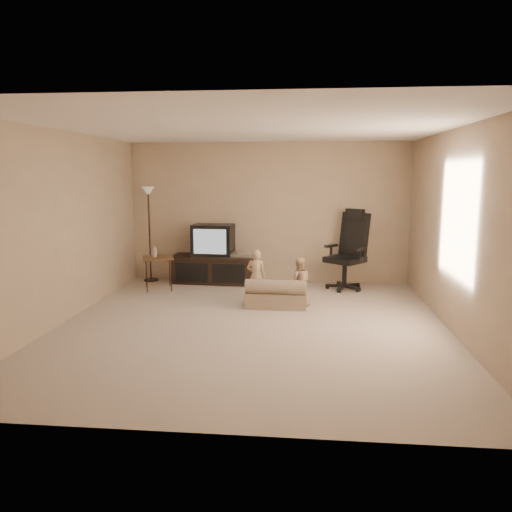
{
  "coord_description": "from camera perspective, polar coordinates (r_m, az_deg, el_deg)",
  "views": [
    {
      "loc": [
        0.67,
        -6.2,
        1.94
      ],
      "look_at": [
        -0.0,
        0.6,
        0.81
      ],
      "focal_mm": 35.0,
      "sensor_mm": 36.0,
      "label": 1
    }
  ],
  "objects": [
    {
      "name": "office_chair",
      "position": [
        8.61,
        10.45,
        -0.51
      ],
      "size": [
        0.88,
        0.88,
        1.36
      ],
      "rotation": [
        0.0,
        0.0,
        -0.69
      ],
      "color": "black",
      "rests_on": "floor"
    },
    {
      "name": "room_shell",
      "position": [
        6.25,
        -0.51,
        5.48
      ],
      "size": [
        5.5,
        5.5,
        5.5
      ],
      "color": "white",
      "rests_on": "floor"
    },
    {
      "name": "toddler_right",
      "position": [
        7.43,
        4.92,
        -2.94
      ],
      "size": [
        0.36,
        0.21,
        0.73
      ],
      "primitive_type": "imported",
      "rotation": [
        0.0,
        0.0,
        3.2
      ],
      "color": "#DAB088",
      "rests_on": "floor"
    },
    {
      "name": "tv_stand",
      "position": [
        8.97,
        -4.87,
        -0.31
      ],
      "size": [
        1.5,
        0.62,
        1.06
      ],
      "rotation": [
        0.0,
        0.0,
        -0.05
      ],
      "color": "black",
      "rests_on": "floor"
    },
    {
      "name": "child_sofa",
      "position": [
        7.36,
        2.28,
        -4.53
      ],
      "size": [
        0.89,
        0.52,
        0.43
      ],
      "rotation": [
        0.0,
        0.0,
        -0.02
      ],
      "color": "#9C856A",
      "rests_on": "floor"
    },
    {
      "name": "floor",
      "position": [
        6.53,
        -0.49,
        -7.93
      ],
      "size": [
        5.5,
        5.5,
        0.0
      ],
      "primitive_type": "plane",
      "color": "#BDAA96",
      "rests_on": "ground"
    },
    {
      "name": "side_table",
      "position": [
        8.57,
        -11.17,
        -0.25
      ],
      "size": [
        0.64,
        0.64,
        0.75
      ],
      "rotation": [
        0.0,
        0.0,
        0.34
      ],
      "color": "brown",
      "rests_on": "floor"
    },
    {
      "name": "floor_lamp",
      "position": [
        9.22,
        -12.15,
        4.86
      ],
      "size": [
        0.27,
        0.27,
        1.71
      ],
      "color": "black",
      "rests_on": "floor"
    },
    {
      "name": "toddler_left",
      "position": [
        7.57,
        0.04,
        -2.33
      ],
      "size": [
        0.33,
        0.26,
        0.82
      ],
      "primitive_type": "imported",
      "rotation": [
        0.0,
        0.0,
        2.97
      ],
      "color": "#DAB088",
      "rests_on": "floor"
    }
  ]
}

